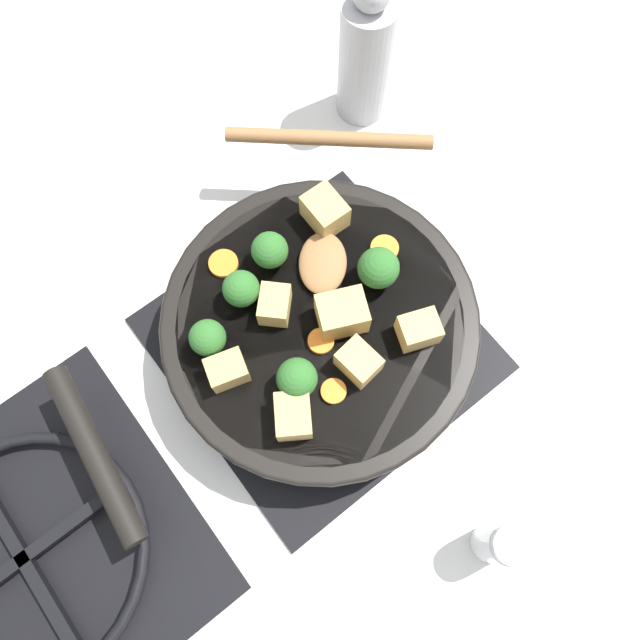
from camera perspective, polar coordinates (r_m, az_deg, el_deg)
The scene contains 23 objects.
ground_plane at distance 0.69m, azimuth 0.00°, elevation -2.21°, with size 2.40×2.40×0.00m, color silver.
front_burner_grate at distance 0.68m, azimuth 0.00°, elevation -1.92°, with size 0.31×0.31×0.03m.
rear_burner_grate at distance 0.71m, azimuth -25.14°, elevation -19.11°, with size 0.31×0.31×0.03m.
skillet_pan at distance 0.63m, azimuth -0.19°, elevation -0.84°, with size 0.32×0.43×0.06m.
wooden_spoon at distance 0.66m, azimuth 0.58°, elevation 11.65°, with size 0.23×0.22×0.02m.
tofu_cube_center_large at distance 0.64m, azimuth 0.45°, elevation 9.90°, with size 0.04×0.03×0.03m, color tan.
tofu_cube_near_handle at distance 0.60m, azimuth -4.17°, elevation 1.40°, with size 0.04×0.03×0.03m, color tan.
tofu_cube_east_chunk at distance 0.59m, azimuth 2.01°, elevation 0.58°, with size 0.05×0.04×0.04m, color tan.
tofu_cube_west_chunk at distance 0.60m, azimuth 9.01°, elevation -0.90°, with size 0.04×0.03×0.03m, color tan.
tofu_cube_back_piece at distance 0.58m, azimuth 3.65°, elevation -3.79°, with size 0.04×0.03×0.03m, color tan.
tofu_cube_front_piece at distance 0.59m, azimuth -8.49°, elevation -4.57°, with size 0.04×0.03×0.03m, color tan.
tofu_cube_mid_small at distance 0.57m, azimuth -2.46°, elevation -8.76°, with size 0.04×0.03×0.03m, color tan.
broccoli_floret_near_spoon at distance 0.60m, azimuth -7.22°, elevation 2.83°, with size 0.04×0.04×0.04m.
broccoli_floret_center_top at distance 0.57m, azimuth -2.12°, elevation -5.36°, with size 0.04×0.04×0.05m.
broccoli_floret_east_rim at distance 0.59m, azimuth -10.23°, elevation -1.62°, with size 0.03×0.03×0.04m.
broccoli_floret_west_rim at distance 0.61m, azimuth -4.51°, elevation 6.43°, with size 0.04×0.04×0.04m.
broccoli_floret_north_edge at distance 0.60m, azimuth 5.49°, elevation 4.61°, with size 0.04×0.04×0.05m.
carrot_slice_orange_thin at distance 0.64m, azimuth 5.92°, elevation 6.53°, with size 0.03×0.03×0.01m, color orange.
carrot_slice_near_center at distance 0.60m, azimuth 0.09°, elevation -1.94°, with size 0.03×0.03×0.01m, color orange.
carrot_slice_edge_slice at distance 0.59m, azimuth 1.25°, elevation -6.53°, with size 0.02×0.02×0.01m, color orange.
carrot_slice_under_broccoli at distance 0.64m, azimuth -8.81°, elevation 5.13°, with size 0.03×0.03×0.01m, color orange.
pepper_mill at distance 0.77m, azimuth 4.21°, elevation 22.99°, with size 0.06×0.06×0.20m.
salt_shaker at distance 0.64m, azimuth 16.08°, elevation -19.13°, with size 0.04×0.04×0.09m.
Camera 1 is at (-0.15, 0.12, 0.66)m, focal length 35.00 mm.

